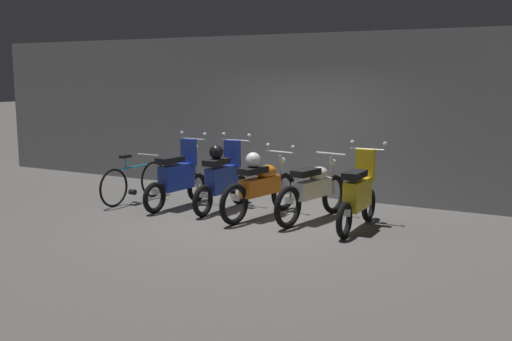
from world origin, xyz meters
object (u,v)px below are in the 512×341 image
(motorbike_slot_3, at_px, (313,190))
(motorbike_slot_1, at_px, (223,177))
(bicycle, at_px, (134,182))
(motorbike_slot_4, at_px, (358,194))
(motorbike_slot_0, at_px, (178,177))
(motorbike_slot_2, at_px, (261,185))

(motorbike_slot_3, bearing_deg, motorbike_slot_1, -177.79)
(motorbike_slot_1, xyz_separation_m, bicycle, (-1.78, -0.19, -0.21))
(motorbike_slot_4, bearing_deg, motorbike_slot_0, -179.56)
(motorbike_slot_2, bearing_deg, motorbike_slot_1, 168.97)
(motorbike_slot_3, bearing_deg, motorbike_slot_0, -174.97)
(bicycle, bearing_deg, motorbike_slot_1, 6.01)
(motorbike_slot_2, height_order, motorbike_slot_3, motorbike_slot_2)
(motorbike_slot_4, distance_m, bicycle, 4.25)
(motorbike_slot_0, bearing_deg, motorbike_slot_3, 5.03)
(motorbike_slot_0, distance_m, motorbike_slot_2, 1.64)
(motorbike_slot_1, distance_m, motorbike_slot_3, 1.65)
(motorbike_slot_3, bearing_deg, bicycle, -175.81)
(motorbike_slot_0, height_order, motorbike_slot_4, same)
(motorbike_slot_0, bearing_deg, motorbike_slot_4, 0.44)
(motorbike_slot_2, xyz_separation_m, motorbike_slot_3, (0.82, 0.22, -0.04))
(motorbike_slot_3, distance_m, motorbike_slot_4, 0.84)
(motorbike_slot_4, relative_size, bicycle, 0.97)
(motorbike_slot_0, xyz_separation_m, motorbike_slot_4, (3.28, 0.03, 0.00))
(motorbike_slot_1, height_order, motorbike_slot_3, motorbike_slot_1)
(motorbike_slot_4, bearing_deg, motorbike_slot_2, -178.86)
(motorbike_slot_2, bearing_deg, motorbike_slot_4, 1.14)
(motorbike_slot_1, height_order, motorbike_slot_4, same)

